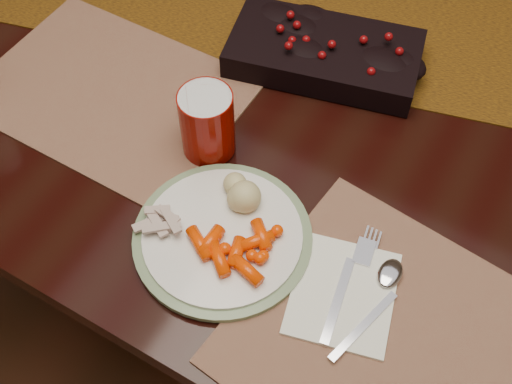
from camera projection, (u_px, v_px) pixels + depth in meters
The scene contains 14 objects.
floor at pixel (308, 300), 1.66m from camera, with size 5.00×5.00×0.00m, color black.
dining_table at pixel (320, 225), 1.35m from camera, with size 1.80×1.00×0.75m, color black.
table_runner at pixel (358, 27), 1.14m from camera, with size 1.60×0.33×0.00m, color #361E07.
centerpiece at pixel (324, 50), 1.06m from camera, with size 0.31×0.16×0.06m, color black, non-canonical shape.
placemat_main at pixel (427, 362), 0.80m from camera, with size 0.48×0.35×0.00m, color olive.
placemat_second at pixel (110, 92), 1.05m from camera, with size 0.42×0.31×0.00m, color brown.
dinner_plate at pixel (222, 237), 0.89m from camera, with size 0.25×0.25×0.01m, color white.
baby_carrots at pixel (229, 246), 0.86m from camera, with size 0.12×0.10×0.02m, color #F83C00, non-canonical shape.
mashed_potatoes at pixel (238, 192), 0.89m from camera, with size 0.08×0.07×0.05m, color tan, non-canonical shape.
turkey_shreds at pixel (162, 222), 0.88m from camera, with size 0.06×0.05×0.01m, color #9F766A, non-canonical shape.
napkin at pixel (343, 293), 0.84m from camera, with size 0.13×0.15×0.01m, color white.
fork at pixel (345, 287), 0.84m from camera, with size 0.02×0.16×0.00m, color silver, non-canonical shape.
spoon at pixel (372, 309), 0.83m from camera, with size 0.03×0.16×0.00m, color silver, non-canonical shape.
red_cup at pixel (207, 123), 0.94m from camera, with size 0.08×0.08×0.11m, color #7B0700.
Camera 1 is at (0.24, -0.68, 1.53)m, focal length 45.00 mm.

